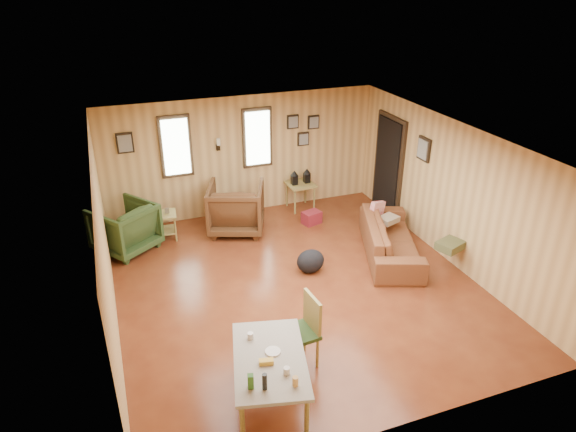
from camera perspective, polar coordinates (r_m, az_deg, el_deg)
name	(u,v)px	position (r m, az deg, el deg)	size (l,w,h in m)	color
room	(301,209)	(7.96, 1.46, 0.82)	(5.54, 6.04, 2.44)	brown
sofa	(391,233)	(9.10, 11.39, -1.86)	(2.15, 0.63, 0.84)	brown
recliner_brown	(236,206)	(9.75, -5.79, 1.15)	(1.01, 0.95, 1.04)	#4B2C16
recliner_green	(124,226)	(9.49, -17.72, -1.02)	(0.93, 0.87, 0.96)	#2E441E
end_table	(163,221)	(9.76, -13.70, -0.59)	(0.53, 0.49, 0.62)	#A39148
side_table	(301,182)	(10.60, 1.40, 3.78)	(0.56, 0.56, 0.87)	#A39148
cooler	(312,218)	(10.14, 2.64, -0.18)	(0.41, 0.34, 0.25)	maroon
backpack	(310,261)	(8.52, 2.52, -5.03)	(0.52, 0.43, 0.41)	black
sofa_pillows	(414,229)	(9.13, 13.87, -1.42)	(0.99, 1.79, 0.37)	#4B4D2B
dining_table	(270,363)	(5.94, -2.05, -15.98)	(1.08, 1.48, 0.87)	gray
dining_chair	(304,327)	(6.55, 1.81, -12.21)	(0.47, 0.47, 0.96)	#2E441E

